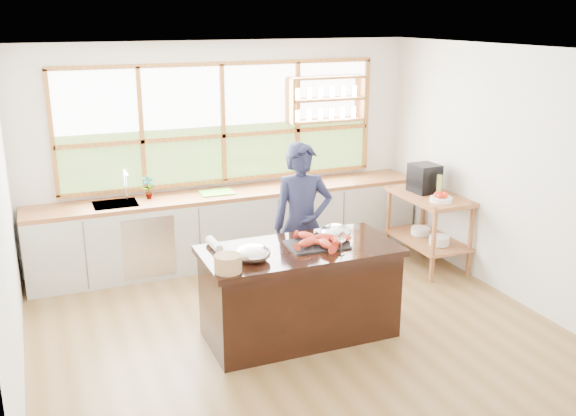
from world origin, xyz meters
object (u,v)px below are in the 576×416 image
wicker_basket (228,264)px  espresso_machine (424,178)px  island (299,292)px  cook (302,225)px

wicker_basket → espresso_machine: bearing=27.3°
island → espresso_machine: espresso_machine is taller
wicker_basket → cook: bearing=41.8°
island → cook: (0.33, 0.70, 0.42)m
island → cook: 0.88m
cook → wicker_basket: (-1.12, -1.00, 0.10)m
espresso_machine → wicker_basket: espresso_machine is taller
island → espresso_machine: size_ratio=5.33×
cook → wicker_basket: size_ratio=7.41×
island → wicker_basket: size_ratio=7.84×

